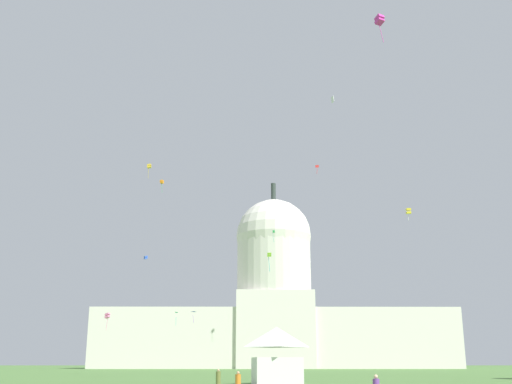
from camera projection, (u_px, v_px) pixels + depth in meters
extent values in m
cube|color=silver|center=(186.00, 339.00, 216.28)|extent=(63.15, 24.87, 20.31)
cube|color=silver|center=(363.00, 339.00, 216.79)|extent=(63.15, 24.87, 20.31)
cube|color=silver|center=(274.00, 330.00, 217.30)|extent=(26.81, 27.36, 26.05)
cylinder|color=silver|center=(274.00, 265.00, 223.61)|extent=(26.88, 26.88, 21.04)
sphere|color=silver|center=(274.00, 236.00, 226.43)|extent=(27.65, 27.65, 27.65)
cylinder|color=#2D3833|center=(273.00, 192.00, 231.03)|extent=(1.80, 1.80, 6.66)
cube|color=white|center=(277.00, 371.00, 63.05)|extent=(5.27, 5.17, 2.72)
pyramid|color=white|center=(277.00, 337.00, 63.96)|extent=(5.54, 5.43, 2.05)
sphere|color=beige|center=(376.00, 377.00, 38.06)|extent=(0.33, 0.33, 0.25)
cylinder|color=orange|center=(238.00, 382.00, 52.35)|extent=(0.67, 0.67, 1.24)
sphere|color=tan|center=(238.00, 373.00, 52.55)|extent=(0.36, 0.36, 0.25)
cylinder|color=olive|center=(218.00, 380.00, 52.95)|extent=(0.58, 0.58, 1.46)
sphere|color=tan|center=(218.00, 370.00, 53.17)|extent=(0.29, 0.29, 0.20)
pyramid|color=blue|center=(194.00, 312.00, 167.94)|extent=(1.42, 1.01, 0.21)
cylinder|color=purple|center=(193.00, 319.00, 167.79)|extent=(0.37, 0.07, 2.16)
cube|color=green|center=(274.00, 232.00, 193.15)|extent=(0.75, 0.78, 0.38)
cube|color=green|center=(274.00, 231.00, 193.24)|extent=(0.75, 0.78, 0.38)
cylinder|color=teal|center=(273.00, 237.00, 192.70)|extent=(0.41, 0.18, 3.10)
pyramid|color=teal|center=(174.00, 313.00, 162.82)|extent=(1.47, 1.97, 0.33)
cylinder|color=teal|center=(176.00, 321.00, 162.41)|extent=(0.14, 0.32, 2.19)
cube|color=yellow|center=(409.00, 213.00, 120.14)|extent=(0.87, 0.89, 0.44)
cube|color=yellow|center=(408.00, 209.00, 120.31)|extent=(0.87, 0.89, 0.44)
cylinder|color=white|center=(408.00, 217.00, 119.90)|extent=(0.15, 0.17, 1.39)
cube|color=orange|center=(162.00, 183.00, 196.85)|extent=(1.23, 1.27, 0.57)
cube|color=orange|center=(162.00, 181.00, 196.98)|extent=(1.23, 1.27, 0.57)
cylinder|color=green|center=(162.00, 188.00, 196.37)|extent=(0.45, 0.08, 3.11)
cube|color=red|center=(317.00, 166.00, 172.54)|extent=(1.10, 0.45, 0.89)
cylinder|color=red|center=(317.00, 171.00, 172.18)|extent=(0.36, 0.32, 1.96)
cube|color=black|center=(284.00, 342.00, 196.07)|extent=(1.11, 0.71, 1.29)
cube|color=gold|center=(149.00, 167.00, 154.78)|extent=(1.04, 0.98, 0.60)
cube|color=gold|center=(149.00, 165.00, 154.90)|extent=(1.04, 0.98, 0.60)
cylinder|color=gold|center=(148.00, 173.00, 154.36)|extent=(0.12, 0.47, 2.69)
cube|color=#8CD133|center=(269.00, 256.00, 110.71)|extent=(0.79, 0.84, 0.48)
cube|color=#8CD133|center=(269.00, 254.00, 110.82)|extent=(0.79, 0.84, 0.48)
cylinder|color=teal|center=(269.00, 264.00, 110.30)|extent=(0.27, 0.41, 2.72)
cube|color=#D1339E|center=(380.00, 22.00, 89.62)|extent=(1.49, 1.53, 0.82)
cube|color=#D1339E|center=(379.00, 18.00, 89.77)|extent=(1.49, 1.53, 0.82)
cylinder|color=#D1339E|center=(381.00, 33.00, 89.12)|extent=(0.50, 0.42, 3.25)
cube|color=pink|center=(107.00, 317.00, 116.18)|extent=(1.07, 1.03, 0.59)
cube|color=pink|center=(107.00, 314.00, 116.31)|extent=(1.07, 1.03, 0.59)
cylinder|color=pink|center=(107.00, 324.00, 115.82)|extent=(0.22, 0.28, 2.33)
cube|color=blue|center=(146.00, 258.00, 153.36)|extent=(1.08, 1.06, 0.51)
cube|color=blue|center=(146.00, 257.00, 153.47)|extent=(1.08, 1.06, 0.51)
cube|color=white|center=(332.00, 99.00, 122.11)|extent=(0.53, 0.90, 1.41)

